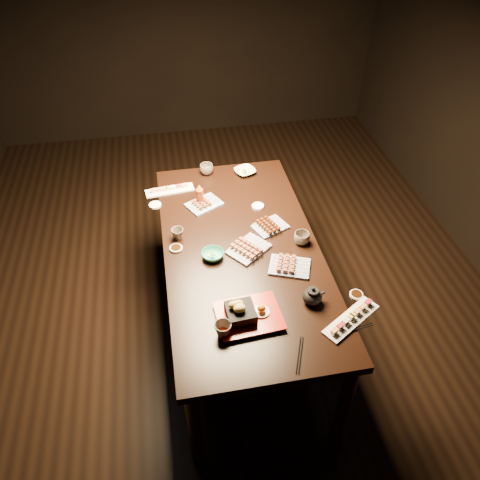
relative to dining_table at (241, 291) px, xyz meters
The scene contains 23 objects.
ground 0.53m from the dining_table, 100.21° to the left, with size 5.00×5.00×0.00m, color black.
dining_table is the anchor object (origin of this frame).
sushi_platter_near 0.86m from the dining_table, 54.69° to the right, with size 0.34×0.10×0.04m, color white, non-canonical shape.
sushi_platter_far 0.85m from the dining_table, 119.89° to the left, with size 0.32×0.09×0.04m, color white, non-canonical shape.
yakitori_plate_center 0.41m from the dining_table, 33.67° to the right, with size 0.23×0.17×0.06m, color #828EB6, non-canonical shape.
yakitori_plate_right 0.51m from the dining_table, 41.43° to the right, with size 0.22×0.16×0.06m, color #828EB6, non-canonical shape.
yakitori_plate_left 0.63m from the dining_table, 110.07° to the left, with size 0.21×0.15×0.05m, color #828EB6, non-canonical shape.
tsukune_plate 0.48m from the dining_table, 36.12° to the left, with size 0.20×0.14×0.05m, color #828EB6, non-canonical shape.
edamame_bowl_green 0.43m from the dining_table, 164.82° to the right, with size 0.13×0.13×0.04m, color teal.
edamame_bowl_cream 0.88m from the dining_table, 77.79° to the left, with size 0.14×0.14×0.03m, color beige.
tempura_tray 0.68m from the dining_table, 96.45° to the right, with size 0.32×0.26×0.12m, color black, non-canonical shape.
teacup_near_left 0.75m from the dining_table, 108.62° to the right, with size 0.08×0.08×0.08m, color brown.
teacup_mid_right 0.54m from the dining_table, ahead, with size 0.09×0.09×0.07m, color brown.
teacup_far_left 0.57m from the dining_table, 156.48° to the left, with size 0.07×0.07×0.07m, color brown.
teacup_far_right 0.92m from the dining_table, 97.02° to the left, with size 0.09×0.09×0.07m, color brown.
teapot 0.69m from the dining_table, 58.98° to the right, with size 0.12×0.12×0.10m, color black, non-canonical shape.
condiment_bottle 0.68m from the dining_table, 111.61° to the left, with size 0.05×0.05×0.15m, color maroon.
sauce_dish_west 0.54m from the dining_table, behind, with size 0.08×0.08×0.01m, color white.
sauce_dish_east 0.56m from the dining_table, 64.62° to the left, with size 0.08×0.08×0.01m, color white.
sauce_dish_se 0.80m from the dining_table, 41.84° to the right, with size 0.07×0.07×0.01m, color white.
sauce_dish_nw 0.79m from the dining_table, 133.71° to the left, with size 0.08×0.08×0.01m, color white.
chopsticks_near 0.87m from the dining_table, 80.32° to the right, with size 0.21×0.02×0.01m, color black, non-canonical shape.
chopsticks_se 0.89m from the dining_table, 58.32° to the right, with size 0.23×0.02×0.01m, color black, non-canonical shape.
Camera 1 is at (-0.30, -2.35, 2.59)m, focal length 35.00 mm.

